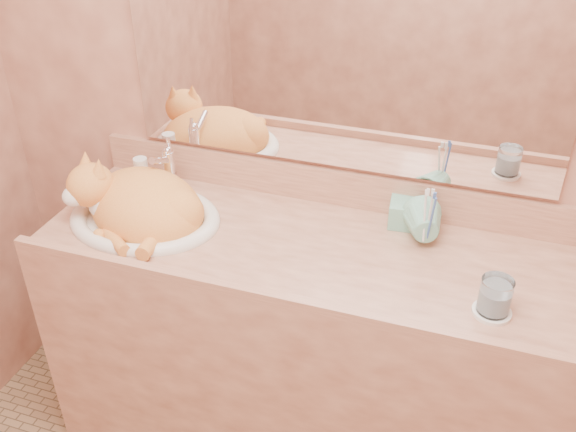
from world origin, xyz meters
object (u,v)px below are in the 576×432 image
(sink_basin, at_px, (142,200))
(vanity_counter, at_px, (307,355))
(cat, at_px, (137,201))
(soap_dispenser, at_px, (403,207))
(toothbrush_cup, at_px, (426,234))
(water_glass, at_px, (495,296))

(sink_basin, bearing_deg, vanity_counter, 16.62)
(cat, height_order, soap_dispenser, same)
(vanity_counter, height_order, soap_dispenser, soap_dispenser)
(soap_dispenser, height_order, toothbrush_cup, soap_dispenser)
(sink_basin, distance_m, toothbrush_cup, 0.84)
(sink_basin, distance_m, cat, 0.02)
(vanity_counter, xyz_separation_m, water_glass, (0.51, -0.13, 0.48))
(vanity_counter, distance_m, toothbrush_cup, 0.58)
(cat, height_order, toothbrush_cup, cat)
(cat, xyz_separation_m, toothbrush_cup, (0.86, 0.11, -0.01))
(cat, relative_size, water_glass, 4.25)
(soap_dispenser, bearing_deg, water_glass, -51.25)
(toothbrush_cup, bearing_deg, vanity_counter, -163.49)
(vanity_counter, distance_m, soap_dispenser, 0.59)
(cat, relative_size, soap_dispenser, 2.30)
(toothbrush_cup, bearing_deg, sink_basin, -172.31)
(soap_dispenser, bearing_deg, sink_basin, -171.93)
(soap_dispenser, bearing_deg, cat, -172.16)
(toothbrush_cup, distance_m, water_glass, 0.30)
(water_glass, bearing_deg, soap_dispenser, 134.34)
(sink_basin, relative_size, toothbrush_cup, 3.87)
(sink_basin, bearing_deg, water_glass, 8.64)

